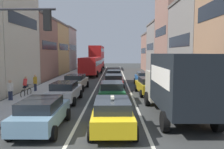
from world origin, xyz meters
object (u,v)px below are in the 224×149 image
at_px(wagon_right_lane_far, 144,78).
at_px(bus_mid_queue_primary, 91,64).
at_px(pedestrian_mid_sidewalk, 35,82).
at_px(sedan_right_lane_behind_truck, 149,85).
at_px(sedan_centre_lane_second, 112,91).
at_px(hatchback_centre_lane_third, 114,81).
at_px(taxi_centre_lane_front, 112,113).
at_px(removalist_box_truck, 177,83).
at_px(bus_far_queue_secondary, 97,56).
at_px(sedan_left_lane_front, 42,113).
at_px(traffic_light_pole, 3,48).
at_px(cyclist_on_sidewalk, 26,87).
at_px(pedestrian_far_sidewalk, 10,89).
at_px(wagon_left_lane_second, 65,91).
at_px(sedan_left_lane_third, 76,81).
at_px(coupe_centre_lane_fourth, 114,76).

xyz_separation_m(wagon_right_lane_far, bus_mid_queue_primary, (-7.03, 11.41, 0.96)).
bearing_deg(pedestrian_mid_sidewalk, wagon_right_lane_far, -146.83).
bearing_deg(sedan_right_lane_behind_truck, sedan_centre_lane_second, 129.40).
bearing_deg(hatchback_centre_lane_third, taxi_centre_lane_front, -179.75).
xyz_separation_m(removalist_box_truck, pedestrian_mid_sidewalk, (-10.72, 8.18, -1.03)).
height_order(sedan_centre_lane_second, sedan_right_lane_behind_truck, same).
xyz_separation_m(bus_far_queue_secondary, pedestrian_mid_sidewalk, (-3.48, -29.64, -1.88)).
bearing_deg(sedan_centre_lane_second, pedestrian_mid_sidewalk, 59.61).
distance_m(sedan_left_lane_front, pedestrian_mid_sidewalk, 10.91).
bearing_deg(sedan_centre_lane_second, traffic_light_pole, 147.17).
height_order(cyclist_on_sidewalk, pedestrian_far_sidewalk, cyclist_on_sidewalk).
bearing_deg(bus_far_queue_secondary, sedan_left_lane_front, -178.85).
relative_size(removalist_box_truck, pedestrian_mid_sidewalk, 4.65).
xyz_separation_m(hatchback_centre_lane_third, bus_far_queue_secondary, (-3.70, 27.79, 2.03)).
bearing_deg(wagon_left_lane_second, sedan_left_lane_third, 2.77).
bearing_deg(bus_far_queue_secondary, pedestrian_mid_sidewalk, 173.99).
height_order(taxi_centre_lane_front, sedan_right_lane_behind_truck, taxi_centre_lane_front).
distance_m(bus_mid_queue_primary, bus_far_queue_secondary, 13.50).
xyz_separation_m(sedan_right_lane_behind_truck, pedestrian_far_sidewalk, (-10.69, -3.23, 0.15)).
distance_m(sedan_centre_lane_second, coupe_centre_lane_fourth, 11.48).
height_order(sedan_left_lane_third, bus_mid_queue_primary, bus_mid_queue_primary).
bearing_deg(pedestrian_far_sidewalk, taxi_centre_lane_front, 63.74).
bearing_deg(sedan_left_lane_front, taxi_centre_lane_front, -91.20).
bearing_deg(pedestrian_far_sidewalk, pedestrian_mid_sidewalk, -172.99).
bearing_deg(hatchback_centre_lane_third, traffic_light_pole, 161.05).
distance_m(wagon_left_lane_second, wagon_right_lane_far, 11.26).
bearing_deg(pedestrian_mid_sidewalk, sedan_right_lane_behind_truck, -176.20).
bearing_deg(wagon_right_lane_far, wagon_left_lane_second, 141.84).
bearing_deg(sedan_right_lane_behind_truck, bus_far_queue_secondary, 9.18).
bearing_deg(taxi_centre_lane_front, sedan_centre_lane_second, -0.59).
xyz_separation_m(sedan_left_lane_front, sedan_right_lane_behind_truck, (6.47, 9.30, 0.00)).
relative_size(sedan_centre_lane_second, hatchback_centre_lane_third, 1.01).
relative_size(removalist_box_truck, bus_far_queue_secondary, 0.73).
distance_m(taxi_centre_lane_front, coupe_centre_lane_fourth, 17.87).
bearing_deg(removalist_box_truck, sedan_centre_lane_second, 40.29).
height_order(sedan_left_lane_third, cyclist_on_sidewalk, cyclist_on_sidewalk).
relative_size(sedan_centre_lane_second, pedestrian_mid_sidewalk, 2.62).
height_order(hatchback_centre_lane_third, pedestrian_mid_sidewalk, pedestrian_mid_sidewalk).
height_order(hatchback_centre_lane_third, cyclist_on_sidewalk, cyclist_on_sidewalk).
height_order(traffic_light_pole, pedestrian_far_sidewalk, traffic_light_pole).
distance_m(sedan_left_lane_front, wagon_right_lane_far, 16.47).
bearing_deg(sedan_centre_lane_second, pedestrian_far_sidewalk, 90.52).
height_order(sedan_left_lane_third, pedestrian_mid_sidewalk, pedestrian_mid_sidewalk).
xyz_separation_m(coupe_centre_lane_fourth, bus_far_queue_secondary, (-3.73, 22.06, 2.03)).
xyz_separation_m(wagon_left_lane_second, pedestrian_mid_sidewalk, (-3.59, 4.03, 0.15)).
height_order(sedan_centre_lane_second, pedestrian_mid_sidewalk, pedestrian_mid_sidewalk).
relative_size(coupe_centre_lane_fourth, pedestrian_mid_sidewalk, 2.60).
relative_size(removalist_box_truck, cyclist_on_sidewalk, 4.48).
xyz_separation_m(sedan_left_lane_third, bus_mid_queue_primary, (0.15, 14.47, 0.96)).
bearing_deg(traffic_light_pole, sedan_centre_lane_second, 58.61).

